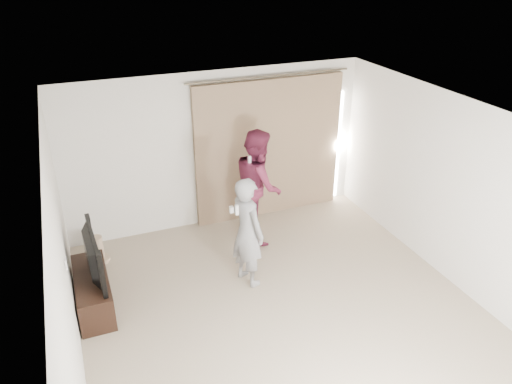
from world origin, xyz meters
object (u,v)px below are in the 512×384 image
person_man (247,232)px  person_woman (258,185)px  tv (87,256)px  tv_console (93,291)px

person_man → person_woman: (0.60, 1.09, 0.11)m
tv → person_woman: person_woman is taller
tv_console → person_woman: person_woman is taller
tv → person_man: size_ratio=0.68×
tv_console → tv: (0.00, 0.00, 0.55)m
person_man → person_woman: person_woman is taller
tv_console → tv: 0.55m
tv_console → person_man: bearing=-6.2°
person_man → person_woman: size_ratio=0.88×
tv_console → person_woman: 2.90m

